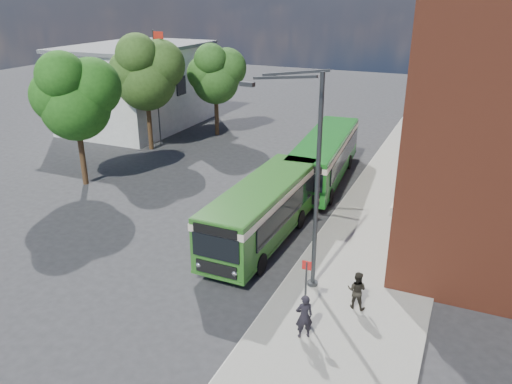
% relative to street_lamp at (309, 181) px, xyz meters
% --- Properties ---
extents(ground, '(120.00, 120.00, 0.00)m').
position_rel_street_lamp_xyz_m(ground, '(-4.84, 2.00, -4.79)').
color(ground, '#28282B').
rests_on(ground, ground).
extents(pavement, '(6.00, 48.00, 0.15)m').
position_rel_street_lamp_xyz_m(pavement, '(2.16, 10.00, -4.72)').
color(pavement, gray).
rests_on(pavement, ground).
extents(kerb_line, '(0.12, 48.00, 0.01)m').
position_rel_street_lamp_xyz_m(kerb_line, '(-0.89, 10.00, -4.79)').
color(kerb_line, beige).
rests_on(kerb_line, ground).
extents(white_building, '(9.40, 13.40, 7.30)m').
position_rel_street_lamp_xyz_m(white_building, '(-22.84, 20.00, -1.13)').
color(white_building, beige).
rests_on(white_building, ground).
extents(flagpole, '(0.95, 0.10, 9.00)m').
position_rel_street_lamp_xyz_m(flagpole, '(-17.29, 15.00, 0.15)').
color(flagpole, '#323436').
rests_on(flagpole, ground).
extents(street_lamp, '(2.96, 2.38, 9.00)m').
position_rel_street_lamp_xyz_m(street_lamp, '(0.00, 0.00, 0.00)').
color(street_lamp, '#323436').
rests_on(street_lamp, ground).
extents(bus_stop_sign, '(0.35, 0.08, 2.52)m').
position_rel_street_lamp_xyz_m(bus_stop_sign, '(0.76, -2.20, -3.28)').
color(bus_stop_sign, '#323436').
rests_on(bus_stop_sign, ground).
extents(bus_front, '(2.71, 9.95, 3.02)m').
position_rel_street_lamp_xyz_m(bus_front, '(-3.25, 3.17, -2.96)').
color(bus_front, '#28621E').
rests_on(bus_front, ground).
extents(bus_rear, '(3.48, 11.65, 3.02)m').
position_rel_street_lamp_xyz_m(bus_rear, '(-2.96, 12.66, -2.96)').
color(bus_rear, '#16621A').
rests_on(bus_rear, ground).
extents(pedestrian_a, '(0.76, 0.70, 1.73)m').
position_rel_street_lamp_xyz_m(pedestrian_a, '(1.12, -3.39, -3.77)').
color(pedestrian_a, black).
rests_on(pedestrian_a, pavement).
extents(pedestrian_b, '(0.78, 0.62, 1.57)m').
position_rel_street_lamp_xyz_m(pedestrian_b, '(2.40, -0.87, -3.86)').
color(pedestrian_b, black).
rests_on(pedestrian_b, pavement).
extents(tree_left, '(5.05, 4.80, 8.52)m').
position_rel_street_lamp_xyz_m(tree_left, '(-16.88, 5.73, 0.99)').
color(tree_left, '#362513').
rests_on(tree_left, ground).
extents(tree_mid, '(5.29, 5.03, 8.93)m').
position_rel_street_lamp_xyz_m(tree_mid, '(-17.50, 13.95, 1.27)').
color(tree_mid, '#362513').
rests_on(tree_mid, ground).
extents(tree_right, '(4.63, 4.40, 7.82)m').
position_rel_street_lamp_xyz_m(tree_right, '(-14.73, 19.84, 0.52)').
color(tree_right, '#362513').
rests_on(tree_right, ground).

